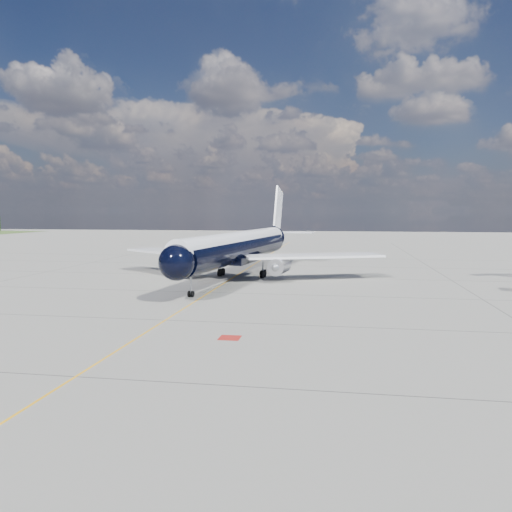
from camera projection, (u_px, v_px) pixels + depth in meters
The scene contains 4 objects.
ground at pixel (242, 272), 77.55m from camera, with size 320.00×320.00×0.00m, color gray.
taxiway_centerline at pixel (236, 276), 72.64m from camera, with size 0.16×160.00×0.01m, color #FAAB0D.
red_marking at pixel (230, 338), 37.14m from camera, with size 1.60×1.60×0.01m, color maroon.
main_airliner at pixel (242, 247), 71.24m from camera, with size 39.61×48.53×14.03m.
Camera 1 is at (14.68, -45.63, 9.42)m, focal length 35.00 mm.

